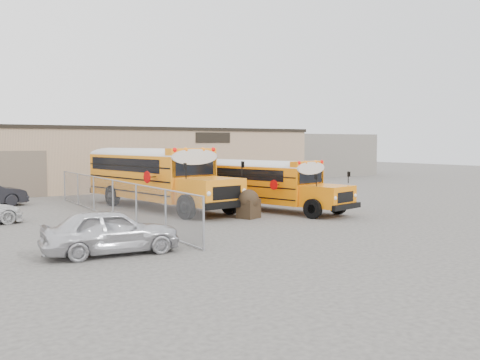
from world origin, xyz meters
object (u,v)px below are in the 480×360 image
school_bus_left (97,168)px  tarp_bundle (249,203)px  car_silver (111,231)px  school_bus_right (195,176)px

school_bus_left → tarp_bundle: bearing=-75.5°
school_bus_left → tarp_bundle: 13.14m
school_bus_left → tarp_bundle: (3.27, -12.67, -1.21)m
school_bus_left → car_silver: bearing=-105.6°
tarp_bundle → car_silver: size_ratio=0.31×
car_silver → school_bus_left: bearing=-11.0°
school_bus_right → tarp_bundle: (-1.02, -7.46, -0.85)m
school_bus_right → tarp_bundle: size_ratio=6.94×
school_bus_right → tarp_bundle: 7.58m
school_bus_left → tarp_bundle: size_ratio=8.58×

